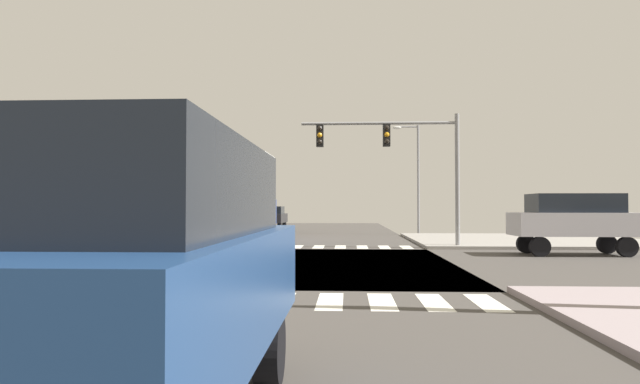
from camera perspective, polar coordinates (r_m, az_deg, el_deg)
The scene contains 11 objects.
ground at distance 18.52m, azimuth -8.39°, elevation -7.30°, with size 90.00×90.00×0.05m.
sidewalk_corner_ne at distance 31.56m, azimuth 20.29°, elevation -4.67°, with size 12.00×12.00×0.14m.
sidewalk_corner_nw at distance 34.39m, azimuth -26.04°, elevation -4.34°, with size 12.00×12.00×0.14m.
crosswalk_near at distance 11.59m, azimuth -16.84°, elevation -10.57°, with size 13.50×2.00×0.01m.
crosswalk_far at distance 25.73m, azimuth -5.74°, elevation -5.63°, with size 13.50×2.00×0.01m.
traffic_signal_mast at distance 25.17m, azimuth 7.63°, elevation 4.46°, with size 7.10×0.55×6.02m.
street_lamp at distance 37.55m, azimuth 9.69°, elevation 2.43°, with size 1.78×0.32×7.32m.
suv_farside_1 at distance 23.24m, azimuth 24.73°, elevation -2.50°, with size 4.60×1.96×2.34m.
box_truck_crossing_1 at distance 31.04m, azimuth -7.49°, elevation -0.20°, with size 2.40×7.20×4.85m.
sedan_leading_3 at distance 41.14m, azimuth -4.93°, elevation -2.55°, with size 1.80×4.30×1.88m.
suv_middle_2 at distance 4.47m, azimuth -18.22°, elevation -7.09°, with size 1.96×4.60×2.34m.
Camera 1 is at (3.60, -18.07, 1.83)m, focal length 31.04 mm.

